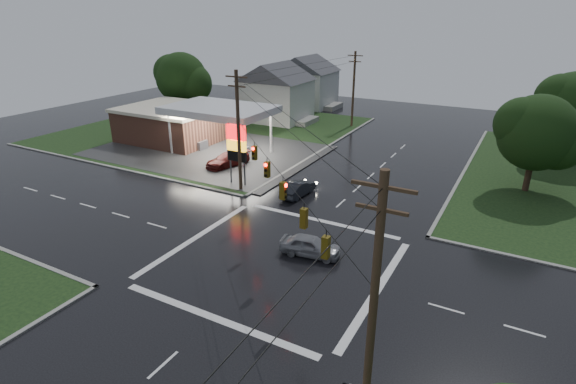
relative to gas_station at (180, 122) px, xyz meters
The scene contains 16 objects.
ground 32.46m from the gas_station, 37.50° to the right, with size 120.00×120.00×0.00m, color black.
grass_nw 6.79m from the gas_station, 92.95° to the left, with size 36.00×36.00×0.08m, color black.
gas_station is the anchor object (origin of this frame).
pylon_sign 17.81m from the gas_station, 31.22° to the right, with size 2.00×0.35×6.00m.
utility_pole_nw 19.38m from the gas_station, 32.23° to the right, with size 2.20×0.32×11.00m.
utility_pole_se 45.83m from the gas_station, 39.70° to the right, with size 2.20×0.32×11.00m.
utility_pole_n 24.60m from the gas_station, 48.53° to the left, with size 2.20×0.32×10.50m.
traffic_signals 32.63m from the gas_station, 37.50° to the right, with size 26.87×26.87×1.47m.
house_near 17.07m from the gas_station, 73.83° to the left, with size 11.05×8.48×8.60m.
house_far 28.61m from the gas_station, 82.50° to the left, with size 11.05×8.48×8.60m.
tree_nw_behind 13.63m from the gas_station, 128.42° to the left, with size 8.93×7.60×10.00m.
tree_ne_near 40.00m from the gas_station, ahead, with size 7.99×6.80×8.98m.
tree_ne_far 45.29m from the gas_station, 18.46° to the left, with size 8.46×7.20×9.80m.
car_north 23.40m from the gas_station, 22.40° to the right, with size 1.47×4.21×1.39m, color black.
car_crossing 32.71m from the gas_station, 33.42° to the right, with size 1.69×4.20×1.43m, color gray.
car_pump 12.35m from the gas_station, 25.12° to the right, with size 2.09×5.15×1.49m, color #501412.
Camera 1 is at (13.27, -22.80, 15.69)m, focal length 28.00 mm.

